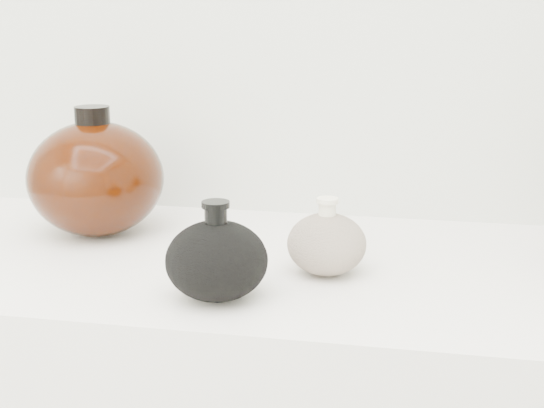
# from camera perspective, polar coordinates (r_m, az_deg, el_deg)

# --- Properties ---
(black_gourd_vase) EXTENTS (0.13, 0.13, 0.12)m
(black_gourd_vase) POSITION_cam_1_polar(r_m,az_deg,el_deg) (0.90, -4.19, -4.21)
(black_gourd_vase) COLOR black
(black_gourd_vase) RESTS_ON display_counter
(cream_gourd_vase) EXTENTS (0.12, 0.12, 0.10)m
(cream_gourd_vase) POSITION_cam_1_polar(r_m,az_deg,el_deg) (0.99, 4.14, -2.97)
(cream_gourd_vase) COLOR beige
(cream_gourd_vase) RESTS_ON display_counter
(left_round_pot) EXTENTS (0.22, 0.22, 0.20)m
(left_round_pot) POSITION_cam_1_polar(r_m,az_deg,el_deg) (1.18, -13.12, 1.93)
(left_round_pot) COLOR black
(left_round_pot) RESTS_ON display_counter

